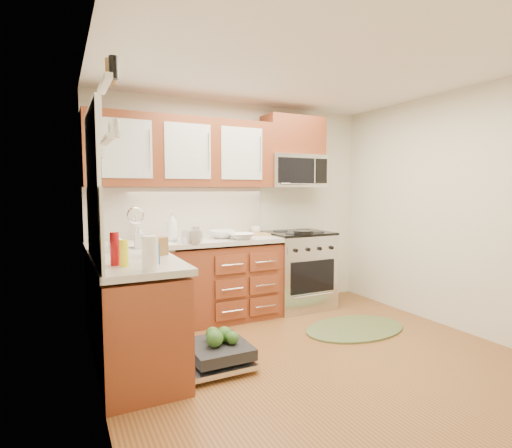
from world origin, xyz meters
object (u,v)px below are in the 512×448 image
microwave (294,171)px  rug (355,328)px  sink (139,255)px  bowl_a (242,236)px  cutting_board (256,234)px  dishwasher (214,355)px  cup (256,230)px  paper_towel_roll (150,253)px  skillet (303,232)px  range (298,270)px  bowl_b (222,234)px  upper_cabinets (183,153)px  stock_pot (192,236)px

microwave → rug: size_ratio=0.67×
sink → bowl_a: bowl_a is taller
cutting_board → rug: bearing=-59.3°
dishwasher → cup: (1.06, 1.35, 0.88)m
paper_towel_roll → cup: paper_towel_roll is taller
rug → skillet: skillet is taller
dishwasher → range: bearing=36.3°
cutting_board → bowl_b: 0.49m
range → cup: (-0.48, 0.22, 0.50)m
microwave → upper_cabinets: bearing=179.0°
rug → bowl_a: (-0.96, 0.78, 0.95)m
upper_cabinets → cutting_board: upper_cabinets is taller
bowl_b → rug: bearing=-40.8°
microwave → rug: microwave is taller
upper_cabinets → rug: size_ratio=1.80×
microwave → stock_pot: 1.63m
skillet → paper_towel_roll: bearing=-149.2°
skillet → cup: cup is taller
microwave → bowl_b: microwave is taller
range → paper_towel_roll: (-2.11, -1.45, 0.57)m
skillet → upper_cabinets: bearing=163.3°
sink → bowl_b: 0.93m
cutting_board → sink: bearing=-174.7°
sink → dishwasher: sink is taller
rug → bowl_a: bearing=141.1°
dishwasher → bowl_a: bearing=54.2°
rug → bowl_a: size_ratio=4.12×
stock_pot → paper_towel_roll: bearing=-118.7°
bowl_a → rug: bearing=-38.9°
cup → sink: bearing=-171.0°
microwave → sink: microwave is taller
cutting_board → bowl_b: bowl_b is taller
sink → rug: bearing=-24.9°
range → stock_pot: stock_pot is taller
rug → bowl_a: bowl_a is taller
upper_cabinets → bowl_b: upper_cabinets is taller
range → microwave: size_ratio=1.25×
rug → skillet: bearing=105.7°
sink → bowl_a: 1.10m
dishwasher → skillet: bearing=31.3°
range → cup: size_ratio=7.39×
sink → dishwasher: (0.39, -1.12, -0.70)m
skillet → stock_pot: stock_pot is taller
range → bowl_a: size_ratio=3.43×
rug → paper_towel_roll: bearing=-167.4°
dishwasher → upper_cabinets: bearing=84.0°
stock_pot → paper_towel_roll: 1.42m
upper_cabinets → range: 1.99m
stock_pot → bowl_b: stock_pot is taller
bowl_b → cup: 0.57m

